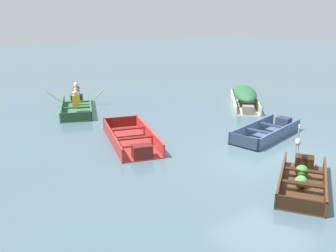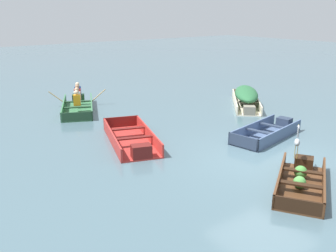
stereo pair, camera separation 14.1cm
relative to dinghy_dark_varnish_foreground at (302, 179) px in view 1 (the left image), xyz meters
name	(u,v)px [view 1 (the left image)]	position (x,y,z in m)	size (l,w,h in m)	color
ground_plane	(268,160)	(0.61, 1.47, -0.13)	(80.00, 80.00, 0.00)	#47606B
dinghy_dark_varnish_foreground	(302,179)	(0.00, 0.00, 0.00)	(2.80, 2.23, 0.35)	#4C2D19
skiff_slate_blue_near_moored	(268,132)	(2.31, 2.78, 0.01)	(3.02, 1.52, 0.40)	#475B7F
skiff_cream_mid_moored	(245,95)	(4.91, 6.03, 0.31)	(3.20, 3.26, 0.78)	beige
skiff_red_far_moored	(132,140)	(-1.66, 4.88, 0.01)	(2.24, 3.45, 0.41)	#AD2D28
rowboat_green_with_crew	(76,104)	(-1.17, 9.89, 0.10)	(2.74, 3.55, 0.93)	#387047
heron_on_dinghy	(298,141)	(0.57, 0.58, 0.69)	(0.42, 0.32, 0.84)	olive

